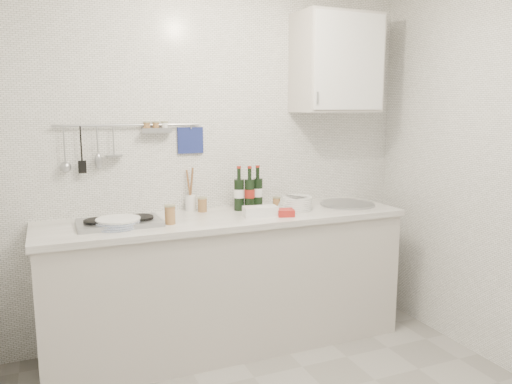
# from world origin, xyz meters

# --- Properties ---
(back_wall) EXTENTS (3.00, 0.02, 2.50)m
(back_wall) POSITION_xyz_m (0.00, 1.40, 1.25)
(back_wall) COLOR silver
(back_wall) RESTS_ON floor
(counter) EXTENTS (2.44, 0.64, 0.96)m
(counter) POSITION_xyz_m (0.01, 1.10, 0.43)
(counter) COLOR #BAB3AC
(counter) RESTS_ON floor
(wall_rail) EXTENTS (0.98, 0.09, 0.34)m
(wall_rail) POSITION_xyz_m (-0.60, 1.37, 1.43)
(wall_rail) COLOR #93969B
(wall_rail) RESTS_ON back_wall
(wall_cabinet) EXTENTS (0.60, 0.38, 0.70)m
(wall_cabinet) POSITION_xyz_m (0.90, 1.22, 1.95)
(wall_cabinet) COLOR #BAB3AC
(wall_cabinet) RESTS_ON back_wall
(plate_stack_hob) EXTENTS (0.29, 0.29, 0.05)m
(plate_stack_hob) POSITION_xyz_m (-0.72, 1.05, 0.95)
(plate_stack_hob) COLOR #445F9B
(plate_stack_hob) RESTS_ON counter
(plate_stack_sink) EXTENTS (0.27, 0.26, 0.10)m
(plate_stack_sink) POSITION_xyz_m (0.52, 1.11, 0.96)
(plate_stack_sink) COLOR white
(plate_stack_sink) RESTS_ON counter
(wine_bottles) EXTENTS (0.21, 0.10, 0.31)m
(wine_bottles) POSITION_xyz_m (0.21, 1.22, 1.07)
(wine_bottles) COLOR black
(wine_bottles) RESTS_ON counter
(butter_dish) EXTENTS (0.24, 0.14, 0.07)m
(butter_dish) POSITION_xyz_m (0.20, 0.99, 0.95)
(butter_dish) COLOR white
(butter_dish) RESTS_ON counter
(strawberry_punnet) EXTENTS (0.13, 0.13, 0.05)m
(strawberry_punnet) POSITION_xyz_m (0.36, 0.94, 0.94)
(strawberry_punnet) COLOR #BA2F14
(strawberry_punnet) RESTS_ON counter
(utensil_crock) EXTENTS (0.07, 0.07, 0.31)m
(utensil_crock) POSITION_xyz_m (-0.18, 1.35, 0.99)
(utensil_crock) COLOR white
(utensil_crock) RESTS_ON counter
(jar_a) EXTENTS (0.07, 0.07, 0.10)m
(jar_a) POSITION_xyz_m (-0.11, 1.29, 0.97)
(jar_a) COLOR olive
(jar_a) RESTS_ON counter
(jar_b) EXTENTS (0.06, 0.06, 0.07)m
(jar_b) POSITION_xyz_m (0.46, 1.28, 0.95)
(jar_b) COLOR olive
(jar_b) RESTS_ON counter
(jar_c) EXTENTS (0.07, 0.07, 0.09)m
(jar_c) POSITION_xyz_m (0.59, 1.20, 0.96)
(jar_c) COLOR olive
(jar_c) RESTS_ON counter
(jar_d) EXTENTS (0.07, 0.07, 0.12)m
(jar_d) POSITION_xyz_m (-0.40, 1.01, 0.98)
(jar_d) COLOR olive
(jar_d) RESTS_ON counter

